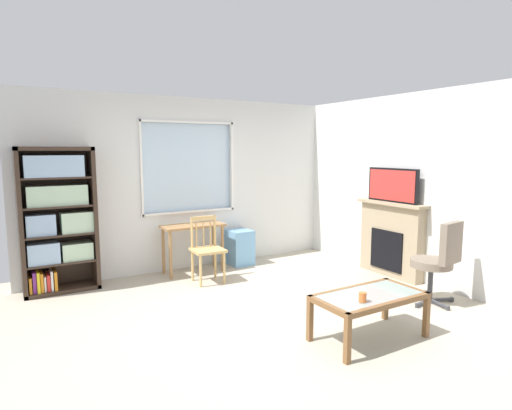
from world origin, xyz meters
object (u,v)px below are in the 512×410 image
at_px(desk_under_window, 193,233).
at_px(wooden_chair, 207,249).
at_px(bookshelf, 57,216).
at_px(sippy_cup, 363,297).
at_px(tv, 393,185).
at_px(coffee_table, 369,301).
at_px(office_chair, 439,258).
at_px(fireplace, 391,239).
at_px(plastic_drawer_unit, 240,247).

distance_m(desk_under_window, wooden_chair, 0.53).
relative_size(bookshelf, desk_under_window, 2.03).
height_order(wooden_chair, sippy_cup, wooden_chair).
bearing_deg(tv, desk_under_window, 145.77).
relative_size(coffee_table, sippy_cup, 11.98).
relative_size(bookshelf, sippy_cup, 20.60).
distance_m(office_chair, coffee_table, 1.41).
bearing_deg(bookshelf, desk_under_window, -3.38).
bearing_deg(fireplace, tv, 180.00).
bearing_deg(sippy_cup, wooden_chair, 98.22).
bearing_deg(tv, bookshelf, 157.58).
bearing_deg(coffee_table, bookshelf, 127.69).
bearing_deg(bookshelf, fireplace, -22.34).
height_order(coffee_table, sippy_cup, sippy_cup).
height_order(tv, sippy_cup, tv).
height_order(desk_under_window, sippy_cup, desk_under_window).
relative_size(plastic_drawer_unit, tv, 0.64).
bearing_deg(fireplace, bookshelf, 157.66).
relative_size(plastic_drawer_unit, coffee_table, 0.51).
distance_m(wooden_chair, tv, 2.76).
bearing_deg(wooden_chair, plastic_drawer_unit, 34.51).
bearing_deg(coffee_table, office_chair, 10.43).
bearing_deg(desk_under_window, coffee_table, -79.01).
relative_size(fireplace, office_chair, 1.13).
height_order(fireplace, office_chair, fireplace).
relative_size(bookshelf, wooden_chair, 2.06).
height_order(desk_under_window, fireplace, fireplace).
xyz_separation_m(wooden_chair, plastic_drawer_unit, (0.82, 0.56, -0.19)).
relative_size(plastic_drawer_unit, fireplace, 0.49).
xyz_separation_m(tv, sippy_cup, (-2.01, -1.47, -0.82)).
relative_size(wooden_chair, fireplace, 0.80).
height_order(wooden_chair, coffee_table, wooden_chair).
distance_m(fireplace, sippy_cup, 2.51).
relative_size(desk_under_window, tv, 1.07).
bearing_deg(tv, coffee_table, -143.09).
distance_m(desk_under_window, sippy_cup, 3.11).
bearing_deg(plastic_drawer_unit, office_chair, -67.56).
height_order(bookshelf, plastic_drawer_unit, bookshelf).
bearing_deg(coffee_table, desk_under_window, 100.99).
bearing_deg(fireplace, desk_under_window, 145.97).
bearing_deg(desk_under_window, fireplace, -34.03).
relative_size(tv, sippy_cup, 9.50).
xyz_separation_m(desk_under_window, plastic_drawer_unit, (0.81, 0.05, -0.31)).
distance_m(bookshelf, plastic_drawer_unit, 2.70).
distance_m(wooden_chair, plastic_drawer_unit, 1.01).
relative_size(tv, coffee_table, 0.79).
xyz_separation_m(bookshelf, tv, (4.17, -1.72, 0.34)).
distance_m(desk_under_window, coffee_table, 3.03).
xyz_separation_m(desk_under_window, fireplace, (2.39, -1.62, -0.05)).
xyz_separation_m(bookshelf, wooden_chair, (1.79, -0.62, -0.52)).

